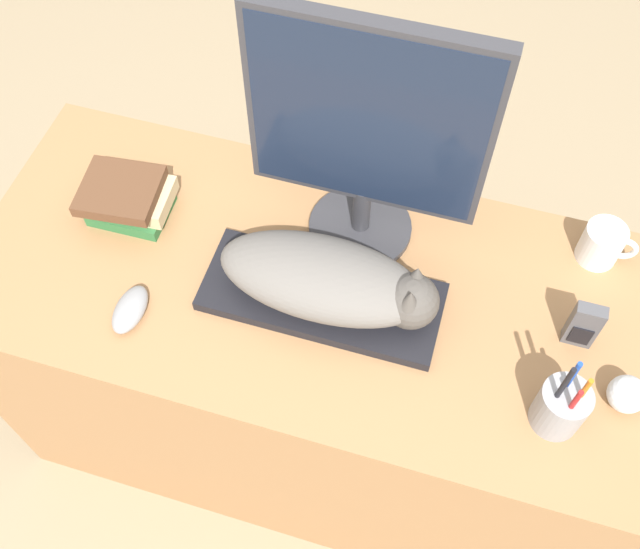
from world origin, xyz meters
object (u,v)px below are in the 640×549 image
object	(u,v)px
baseball	(627,394)
phone	(584,326)
pen_cup	(561,407)
monitor	(367,132)
book_stack	(126,197)
cat	(334,281)
keyboard	(322,297)
coffee_mug	(603,244)
computer_mouse	(130,309)

from	to	relation	value
baseball	phone	xyz separation A→B (m)	(-0.09, 0.10, 0.02)
pen_cup	phone	xyz separation A→B (m)	(0.02, 0.17, 0.00)
monitor	phone	distance (m)	0.52
baseball	book_stack	bearing A→B (deg)	171.99
monitor	book_stack	size ratio (longest dim) A/B	2.73
book_stack	cat	bearing A→B (deg)	-11.13
keyboard	coffee_mug	distance (m)	0.56
coffee_mug	book_stack	xyz separation A→B (m)	(-0.94, -0.16, 0.00)
keyboard	computer_mouse	size ratio (longest dim) A/B	4.26
keyboard	pen_cup	bearing A→B (deg)	-14.30
pen_cup	phone	size ratio (longest dim) A/B	1.77
computer_mouse	book_stack	world-z (taller)	book_stack
keyboard	cat	world-z (taller)	cat
coffee_mug	baseball	bearing A→B (deg)	-76.87
coffee_mug	pen_cup	xyz separation A→B (m)	(-0.04, -0.37, 0.01)
baseball	phone	bearing A→B (deg)	131.78
monitor	computer_mouse	xyz separation A→B (m)	(-0.37, -0.31, -0.27)
baseball	pen_cup	bearing A→B (deg)	-149.36
phone	book_stack	distance (m)	0.92
book_stack	phone	bearing A→B (deg)	-2.51
cat	pen_cup	size ratio (longest dim) A/B	2.08
coffee_mug	baseball	world-z (taller)	coffee_mug
cat	coffee_mug	xyz separation A→B (m)	(0.48, 0.26, -0.04)
coffee_mug	phone	bearing A→B (deg)	-95.65
pen_cup	baseball	bearing A→B (deg)	30.64
coffee_mug	monitor	bearing A→B (deg)	-171.08
keyboard	baseball	distance (m)	0.57
keyboard	phone	xyz separation A→B (m)	(0.48, 0.05, 0.04)
cat	book_stack	size ratio (longest dim) A/B	2.19
monitor	coffee_mug	bearing A→B (deg)	8.92
computer_mouse	pen_cup	world-z (taller)	pen_cup
monitor	book_stack	distance (m)	0.54
baseball	book_stack	xyz separation A→B (m)	(-1.02, 0.14, 0.01)
phone	coffee_mug	bearing A→B (deg)	84.35
keyboard	computer_mouse	bearing A→B (deg)	-158.51
cat	baseball	distance (m)	0.55
computer_mouse	pen_cup	distance (m)	0.80
monitor	computer_mouse	bearing A→B (deg)	-139.36
cat	baseball	world-z (taller)	cat
pen_cup	phone	distance (m)	0.17
cat	computer_mouse	bearing A→B (deg)	-159.79
keyboard	phone	world-z (taller)	phone
coffee_mug	cat	bearing A→B (deg)	-151.78
cat	monitor	bearing A→B (deg)	88.93
baseball	phone	size ratio (longest dim) A/B	0.60
keyboard	phone	distance (m)	0.48
keyboard	pen_cup	xyz separation A→B (m)	(0.46, -0.12, 0.04)
phone	monitor	bearing A→B (deg)	164.04
cat	computer_mouse	xyz separation A→B (m)	(-0.36, -0.13, -0.06)
monitor	baseball	distance (m)	0.64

